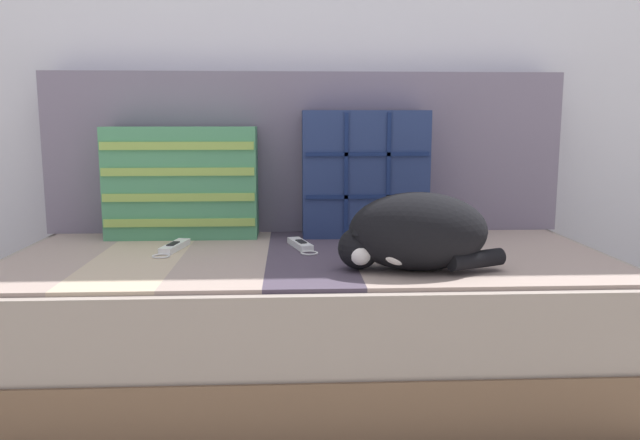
% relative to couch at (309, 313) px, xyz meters
% --- Properties ---
extents(ground_plane, '(14.00, 14.00, 0.00)m').
position_rel_couch_xyz_m(ground_plane, '(-0.00, -0.10, -0.18)').
color(ground_plane, '#A89E8E').
extents(couch, '(1.72, 0.90, 0.36)m').
position_rel_couch_xyz_m(couch, '(0.00, 0.00, 0.00)').
color(couch, brown).
rests_on(couch, ground_plane).
extents(sofa_backrest, '(1.69, 0.14, 0.52)m').
position_rel_couch_xyz_m(sofa_backrest, '(-0.00, 0.38, 0.44)').
color(sofa_backrest, slate).
rests_on(sofa_backrest, couch).
extents(throw_pillow_quilted, '(0.39, 0.14, 0.40)m').
position_rel_couch_xyz_m(throw_pillow_quilted, '(0.18, 0.23, 0.38)').
color(throw_pillow_quilted, navy).
rests_on(throw_pillow_quilted, couch).
extents(throw_pillow_striped, '(0.47, 0.14, 0.35)m').
position_rel_couch_xyz_m(throw_pillow_striped, '(-0.39, 0.23, 0.36)').
color(throw_pillow_striped, '#4C9366').
rests_on(throw_pillow_striped, couch).
extents(sleeping_cat, '(0.41, 0.22, 0.19)m').
position_rel_couch_xyz_m(sleeping_cat, '(0.25, -0.25, 0.27)').
color(sleeping_cat, black).
rests_on(sleeping_cat, couch).
extents(game_remote_near, '(0.09, 0.20, 0.02)m').
position_rel_couch_xyz_m(game_remote_near, '(-0.02, 0.04, 0.19)').
color(game_remote_near, white).
rests_on(game_remote_near, couch).
extents(game_remote_far, '(0.08, 0.21, 0.02)m').
position_rel_couch_xyz_m(game_remote_far, '(-0.38, 0.03, 0.19)').
color(game_remote_far, white).
rests_on(game_remote_far, couch).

